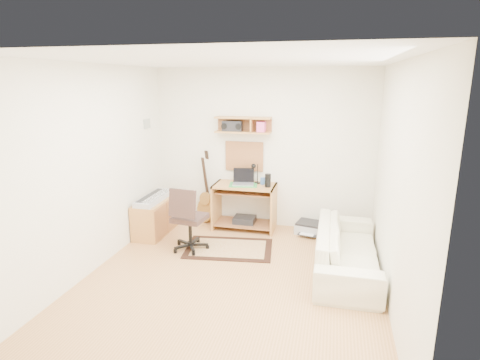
% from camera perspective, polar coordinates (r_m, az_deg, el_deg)
% --- Properties ---
extents(floor, '(3.60, 4.00, 0.01)m').
position_cam_1_polar(floor, '(5.04, -1.17, -14.17)').
color(floor, tan).
rests_on(floor, ground).
extents(ceiling, '(3.60, 4.00, 0.01)m').
position_cam_1_polar(ceiling, '(4.44, -1.35, 16.98)').
color(ceiling, white).
rests_on(ceiling, ground).
extents(back_wall, '(3.60, 0.01, 2.60)m').
position_cam_1_polar(back_wall, '(6.49, 3.28, 4.51)').
color(back_wall, '#EEE7CF').
rests_on(back_wall, ground).
extents(left_wall, '(0.01, 4.00, 2.60)m').
position_cam_1_polar(left_wall, '(5.31, -20.45, 1.46)').
color(left_wall, '#EEE7CF').
rests_on(left_wall, ground).
extents(right_wall, '(0.01, 4.00, 2.60)m').
position_cam_1_polar(right_wall, '(4.47, 21.71, -0.93)').
color(right_wall, '#EEE7CF').
rests_on(right_wall, ground).
extents(wall_shelf, '(0.90, 0.25, 0.26)m').
position_cam_1_polar(wall_shelf, '(6.36, 0.43, 7.99)').
color(wall_shelf, '#C28644').
rests_on(wall_shelf, back_wall).
extents(cork_board, '(0.64, 0.03, 0.49)m').
position_cam_1_polar(cork_board, '(6.54, 0.63, 3.46)').
color(cork_board, tan).
rests_on(cork_board, back_wall).
extents(wall_photo, '(0.02, 0.20, 0.15)m').
position_cam_1_polar(wall_photo, '(6.52, -13.32, 7.93)').
color(wall_photo, '#4C8CBF').
rests_on(wall_photo, left_wall).
extents(desk, '(1.00, 0.55, 0.75)m').
position_cam_1_polar(desk, '(6.49, 0.66, -3.89)').
color(desk, '#C28644').
rests_on(desk, floor).
extents(laptop, '(0.39, 0.39, 0.26)m').
position_cam_1_polar(laptop, '(6.33, 0.48, 0.41)').
color(laptop, silver).
rests_on(laptop, desk).
extents(speaker, '(0.10, 0.10, 0.21)m').
position_cam_1_polar(speaker, '(6.23, 4.06, -0.07)').
color(speaker, black).
rests_on(speaker, desk).
extents(desk_lamp, '(0.11, 0.11, 0.33)m').
position_cam_1_polar(desk_lamp, '(6.44, 2.55, 0.95)').
color(desk_lamp, black).
rests_on(desk_lamp, desk).
extents(pencil_cup, '(0.08, 0.08, 0.11)m').
position_cam_1_polar(pencil_cup, '(6.41, 3.30, -0.14)').
color(pencil_cup, '#3660A4').
rests_on(pencil_cup, desk).
extents(boombox, '(0.32, 0.15, 0.16)m').
position_cam_1_polar(boombox, '(6.40, -1.10, 7.84)').
color(boombox, black).
rests_on(boombox, wall_shelf).
extents(rug, '(1.34, 0.98, 0.02)m').
position_cam_1_polar(rug, '(5.84, -1.62, -9.85)').
color(rug, beige).
rests_on(rug, floor).
extents(task_chair, '(0.54, 0.54, 0.96)m').
position_cam_1_polar(task_chair, '(5.70, -7.28, -5.46)').
color(task_chair, '#34241E').
rests_on(task_chair, floor).
extents(cabinet, '(0.40, 0.90, 0.55)m').
position_cam_1_polar(cabinet, '(6.46, -12.20, -5.23)').
color(cabinet, '#C28644').
rests_on(cabinet, floor).
extents(music_keyboard, '(0.28, 0.89, 0.08)m').
position_cam_1_polar(music_keyboard, '(6.37, -12.34, -2.56)').
color(music_keyboard, '#B2B5BA').
rests_on(music_keyboard, cabinet).
extents(guitar, '(0.39, 0.32, 1.25)m').
position_cam_1_polar(guitar, '(6.73, -5.10, -1.07)').
color(guitar, '#A97634').
rests_on(guitar, floor).
extents(waste_basket, '(0.37, 0.37, 0.34)m').
position_cam_1_polar(waste_basket, '(6.46, -13.03, -6.30)').
color(waste_basket, white).
rests_on(waste_basket, floor).
extents(printer, '(0.53, 0.45, 0.17)m').
position_cam_1_polar(printer, '(6.48, 10.26, -6.87)').
color(printer, '#A5A8AA').
rests_on(printer, floor).
extents(sofa, '(0.57, 1.95, 0.76)m').
position_cam_1_polar(sofa, '(5.29, 15.32, -8.63)').
color(sofa, beige).
rests_on(sofa, floor).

